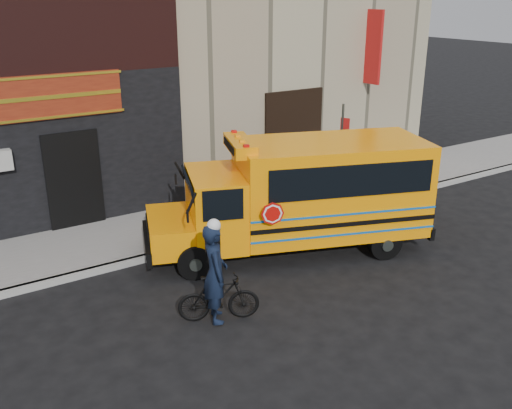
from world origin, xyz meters
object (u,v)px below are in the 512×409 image
object	(u,v)px
bicycle	(219,298)
school_bus	(304,192)
cyclist	(215,275)
sign_pole	(341,152)

from	to	relation	value
bicycle	school_bus	bearing A→B (deg)	-37.99
school_bus	cyclist	distance (m)	3.91
school_bus	sign_pole	distance (m)	3.16
sign_pole	bicycle	world-z (taller)	sign_pole
school_bus	cyclist	size ratio (longest dim) A/B	3.60
sign_pole	cyclist	distance (m)	7.06
school_bus	sign_pole	size ratio (longest dim) A/B	2.30
bicycle	cyclist	bearing A→B (deg)	124.94
bicycle	cyclist	size ratio (longest dim) A/B	0.80
school_bus	cyclist	bearing A→B (deg)	-152.63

